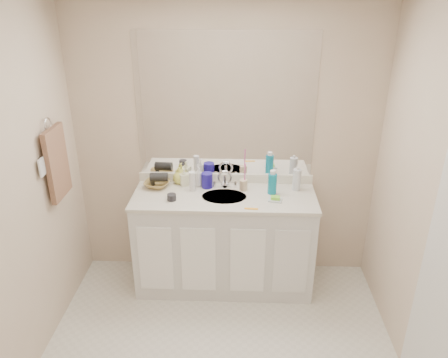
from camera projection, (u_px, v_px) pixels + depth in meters
name	position (u px, v px, depth m)	size (l,w,h in m)	color
ceiling	(216.00, 4.00, 2.05)	(2.60, 2.60, 0.02)	white
wall_back	(226.00, 147.00, 3.73)	(2.60, 0.02, 2.40)	beige
wall_left	(0.00, 220.00, 2.60)	(0.02, 2.60, 2.40)	beige
wall_right	(443.00, 229.00, 2.50)	(0.02, 2.60, 2.40)	beige
vanity_cabinet	(224.00, 242.00, 3.80)	(1.50, 0.55, 0.85)	silver
countertop	(224.00, 197.00, 3.62)	(1.52, 0.57, 0.03)	silver
backsplash	(225.00, 178.00, 3.83)	(1.52, 0.03, 0.08)	white
sink_basin	(224.00, 198.00, 3.60)	(0.37, 0.37, 0.02)	#BDB9A5
faucet	(225.00, 181.00, 3.74)	(0.02, 0.02, 0.11)	silver
mirror	(226.00, 106.00, 3.58)	(1.48, 0.01, 1.20)	white
blue_mug	(207.00, 180.00, 3.73)	(0.10, 0.10, 0.13)	#1F148E
tan_cup	(244.00, 185.00, 3.69)	(0.07, 0.07, 0.09)	#CDB390
toothbrush	(245.00, 174.00, 3.64)	(0.01, 0.01, 0.20)	#DF3AA1
mouthwash_bottle	(272.00, 184.00, 3.61)	(0.07, 0.07, 0.17)	#0D7F9F
clear_pump_bottle	(297.00, 180.00, 3.67)	(0.07, 0.07, 0.19)	silver
soap_dish	(275.00, 200.00, 3.52)	(0.11, 0.09, 0.01)	silver
green_soap	(275.00, 198.00, 3.52)	(0.07, 0.05, 0.03)	#83E337
orange_comb	(251.00, 209.00, 3.40)	(0.11, 0.02, 0.00)	#FBA11A
dark_jar	(172.00, 197.00, 3.52)	(0.07, 0.07, 0.05)	black
extra_white_bottle	(192.00, 181.00, 3.66)	(0.05, 0.05, 0.17)	white
soap_bottle_white	(199.00, 176.00, 3.75)	(0.07, 0.07, 0.18)	silver
soap_bottle_cream	(184.00, 177.00, 3.76)	(0.07, 0.07, 0.16)	#EEEEC2
soap_bottle_yellow	(179.00, 175.00, 3.80)	(0.12, 0.12, 0.15)	#D3D352
wicker_basket	(157.00, 184.00, 3.75)	(0.21, 0.21, 0.05)	olive
hair_dryer	(159.00, 177.00, 3.73)	(0.08, 0.08, 0.15)	black
towel_ring	(48.00, 125.00, 3.16)	(0.11, 0.11, 0.01)	silver
hand_towel	(57.00, 163.00, 3.28)	(0.04, 0.32, 0.55)	brown
switch_plate	(42.00, 167.00, 3.08)	(0.01, 0.09, 0.13)	white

